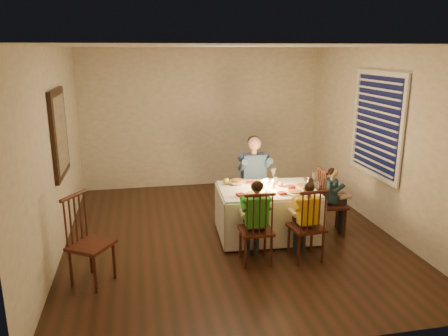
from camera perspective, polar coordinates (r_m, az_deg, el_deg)
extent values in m
plane|color=black|center=(6.31, 0.69, -8.71)|extent=(5.00, 5.00, 0.00)
cube|color=silver|center=(5.87, -21.28, 1.80)|extent=(0.02, 5.00, 2.60)
cube|color=silver|center=(6.73, 19.86, 3.53)|extent=(0.02, 5.00, 2.60)
cube|color=silver|center=(8.33, -2.86, 6.49)|extent=(4.50, 0.02, 2.60)
plane|color=white|center=(5.77, 0.78, 15.63)|extent=(5.00, 5.00, 0.00)
cube|color=silver|center=(6.07, 5.71, -2.87)|extent=(1.36, 1.01, 0.04)
cube|color=silver|center=(6.61, 4.66, -4.33)|extent=(1.35, 0.09, 0.64)
cube|color=silver|center=(5.75, 6.75, -7.48)|extent=(1.35, 0.09, 0.64)
cube|color=silver|center=(6.36, 11.50, -5.41)|extent=(0.07, 0.98, 0.64)
cube|color=silver|center=(6.06, -0.54, -6.14)|extent=(0.07, 0.98, 0.64)
cylinder|color=silver|center=(6.31, 5.07, -1.87)|extent=(0.27, 0.27, 0.02)
cylinder|color=silver|center=(5.77, 3.93, -3.48)|extent=(0.27, 0.27, 0.02)
cylinder|color=silver|center=(5.90, 9.24, -3.21)|extent=(0.27, 0.27, 0.02)
cylinder|color=silver|center=(6.18, 10.32, -2.40)|extent=(0.27, 0.27, 0.02)
cylinder|color=silver|center=(6.03, 5.07, -2.27)|extent=(0.06, 0.06, 0.10)
cylinder|color=silver|center=(6.06, 6.41, -2.21)|extent=(0.06, 0.06, 0.10)
sphere|color=yellow|center=(6.21, 0.30, -1.74)|extent=(0.09, 0.09, 0.09)
sphere|color=#FD5A15|center=(6.14, 7.39, -2.12)|extent=(0.08, 0.08, 0.08)
imported|color=silver|center=(6.21, 1.76, -1.93)|extent=(0.26, 0.26, 0.05)
cube|color=black|center=(6.12, -20.73, 4.27)|extent=(0.05, 0.95, 1.15)
cube|color=white|center=(6.12, -20.47, 4.29)|extent=(0.01, 0.78, 0.98)
cube|color=black|center=(6.77, 19.43, 5.36)|extent=(0.01, 1.20, 1.40)
cube|color=white|center=(6.76, 19.32, 5.35)|extent=(0.03, 1.34, 1.54)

